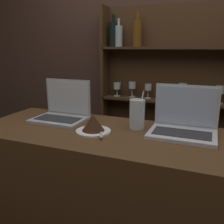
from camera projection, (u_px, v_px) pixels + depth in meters
The scene contains 7 objects.
bar_counter at pixel (124, 220), 1.39m from camera, with size 1.63×0.57×1.01m.
back_wall at pixel (168, 58), 2.20m from camera, with size 7.00×0.06×2.70m.
back_shelf at pixel (163, 104), 2.23m from camera, with size 1.15×0.18×1.79m.
laptop_near at pixel (62, 111), 1.50m from camera, with size 0.31×0.22×0.24m.
laptop_far at pixel (184, 124), 1.25m from camera, with size 0.32×0.23×0.24m.
cake_plate at pixel (93, 125), 1.28m from camera, with size 0.18×0.18×0.09m.
water_glass at pixel (137, 114), 1.33m from camera, with size 0.08×0.08×0.21m.
Camera 1 is at (0.38, -0.85, 1.44)m, focal length 40.00 mm.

